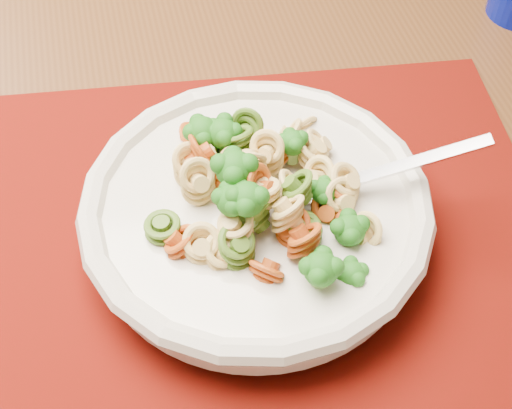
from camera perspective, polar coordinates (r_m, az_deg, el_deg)
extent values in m
cube|color=#4A2918|center=(1.59, -19.65, -5.01)|extent=(4.00, 4.00, 0.01)
cube|color=#4B2C15|center=(0.68, -0.89, 5.02)|extent=(1.48, 1.03, 0.04)
cube|color=#530403|center=(0.58, -0.60, -2.53)|extent=(0.51, 0.40, 0.00)
cylinder|color=beige|center=(0.58, 0.00, -2.17)|extent=(0.12, 0.12, 0.01)
cylinder|color=beige|center=(0.56, 0.00, -0.95)|extent=(0.26, 0.26, 0.03)
torus|color=beige|center=(0.55, 0.00, 0.08)|extent=(0.28, 0.28, 0.02)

